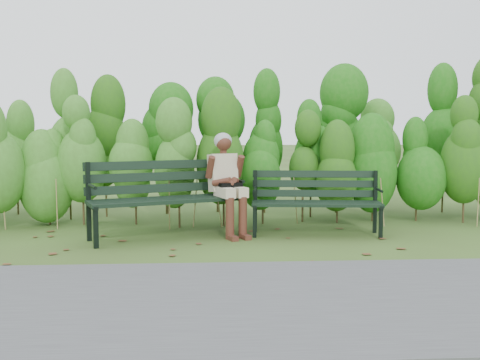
{
  "coord_description": "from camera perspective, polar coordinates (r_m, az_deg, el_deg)",
  "views": [
    {
      "loc": [
        -0.44,
        -6.62,
        1.4
      ],
      "look_at": [
        0.0,
        0.35,
        0.75
      ],
      "focal_mm": 42.0,
      "sensor_mm": 36.0,
      "label": 1
    }
  ],
  "objects": [
    {
      "name": "footpath",
      "position": [
        4.65,
        2.01,
        -12.12
      ],
      "size": [
        60.0,
        2.5,
        0.01
      ],
      "primitive_type": "cube",
      "color": "#474749",
      "rests_on": "ground"
    },
    {
      "name": "ground",
      "position": [
        6.78,
        0.19,
        -6.6
      ],
      "size": [
        80.0,
        80.0,
        0.0
      ],
      "primitive_type": "plane",
      "color": "#38461E"
    },
    {
      "name": "bench_right",
      "position": [
        7.46,
        7.7,
        -1.72
      ],
      "size": [
        1.72,
        0.72,
        0.84
      ],
      "color": "black",
      "rests_on": "ground"
    },
    {
      "name": "leaf_litter",
      "position": [
        6.79,
        4.03,
        -6.56
      ],
      "size": [
        5.8,
        1.61,
        0.01
      ],
      "color": "brown",
      "rests_on": "ground"
    },
    {
      "name": "hedge_band",
      "position": [
        8.49,
        -0.64,
        4.36
      ],
      "size": [
        11.04,
        1.67,
        2.42
      ],
      "color": "#47381E",
      "rests_on": "ground"
    },
    {
      "name": "bench_left",
      "position": [
        7.25,
        -7.65,
        -1.23
      ],
      "size": [
        2.06,
        1.3,
        0.98
      ],
      "color": "black",
      "rests_on": "ground"
    },
    {
      "name": "seated_woman",
      "position": [
        7.31,
        -1.34,
        0.35
      ],
      "size": [
        0.59,
        0.8,
        1.34
      ],
      "color": "#BBA892",
      "rests_on": "ground"
    }
  ]
}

